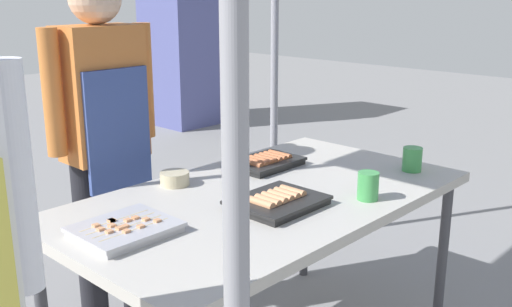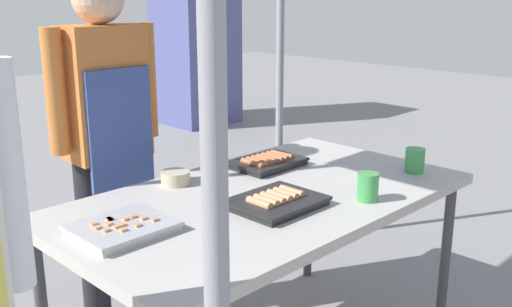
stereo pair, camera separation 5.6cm
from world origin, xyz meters
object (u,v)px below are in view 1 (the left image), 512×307
Objects in this scene: tray_pork_links at (266,162)px; drink_cup_by_wok at (368,186)px; neighbor_stall_left at (185,31)px; vendor_woman at (104,128)px; stall_table at (265,207)px; condiment_bowl at (175,178)px; drink_cup_near_edge at (412,159)px; tray_grilled_sausages at (277,201)px; tray_meat_skewers at (125,229)px.

drink_cup_by_wok is (-0.05, -0.56, 0.03)m from tray_pork_links.
neighbor_stall_left is (2.60, 4.12, 0.25)m from drink_cup_by_wok.
vendor_woman reaches higher than drink_cup_by_wok.
stall_table is 13.69× the size of condiment_bowl.
drink_cup_near_edge reaches higher than tray_pork_links.
tray_grilled_sausages is at bearing -120.54° from stall_table.
drink_cup_near_edge is (0.38, -0.50, 0.03)m from tray_pork_links.
stall_table is 1.01× the size of vendor_woman.
neighbor_stall_left reaches higher than tray_grilled_sausages.
tray_pork_links is at bearing 127.60° from drink_cup_near_edge.
condiment_bowl is at bearing 116.67° from stall_table.
tray_pork_links is at bearing 47.17° from tray_grilled_sausages.
tray_pork_links is 0.20× the size of vendor_woman.
tray_pork_links is at bearing 42.27° from stall_table.
condiment_bowl is 4.58m from neighbor_stall_left.
tray_meat_skewers is 2.59× the size of condiment_bowl.
neighbor_stall_left reaches higher than tray_pork_links.
tray_meat_skewers is at bearing 159.84° from tray_grilled_sausages.
condiment_bowl reaches higher than stall_table.
stall_table is 5.00× the size of tray_grilled_sausages.
stall_table is at bearing 107.24° from vendor_woman.
stall_table is 15.23× the size of drink_cup_by_wok.
neighbor_stall_left reaches higher than vendor_woman.
drink_cup_by_wok is (0.21, -0.32, 0.11)m from stall_table.
tray_grilled_sausages is (-0.07, -0.12, 0.07)m from stall_table.
drink_cup_near_edge is 0.05× the size of neighbor_stall_left.
neighbor_stall_left is at bearing 47.69° from tray_meat_skewers.
tray_pork_links is 3.02× the size of drink_cup_near_edge.
vendor_woman is (-0.44, 1.05, 0.13)m from drink_cup_by_wok.
tray_meat_skewers is 0.50m from condiment_bowl.
stall_table is 0.16m from tray_grilled_sausages.
tray_meat_skewers is 2.93× the size of drink_cup_near_edge.
drink_cup_near_edge reaches higher than condiment_bowl.
tray_pork_links is 0.71m from vendor_woman.
stall_table is at bearing 123.91° from drink_cup_by_wok.
tray_meat_skewers is 2.88× the size of drink_cup_by_wok.
neighbor_stall_left is (2.98, 3.46, 0.28)m from condiment_bowl.
neighbor_stall_left is (2.16, 4.06, 0.25)m from drink_cup_near_edge.
tray_grilled_sausages is 3.04× the size of drink_cup_by_wok.
tray_grilled_sausages is at bearing -126.29° from neighbor_stall_left.
tray_meat_skewers is at bearing 61.17° from vendor_woman.
neighbor_stall_left is at bearing 57.78° from drink_cup_by_wok.
condiment_bowl is 1.11× the size of drink_cup_by_wok.
drink_cup_by_wok is (0.38, -0.65, 0.03)m from condiment_bowl.
tray_grilled_sausages is 0.50m from tray_pork_links.
drink_cup_by_wok reaches higher than stall_table.
condiment_bowl is at bearing -130.67° from neighbor_stall_left.
drink_cup_by_wok reaches higher than condiment_bowl.
tray_pork_links is 2.66× the size of condiment_bowl.
neighbor_stall_left is (3.40, 3.73, 0.29)m from tray_meat_skewers.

